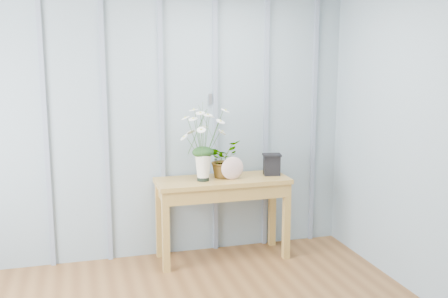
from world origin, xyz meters
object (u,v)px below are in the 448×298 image
object	(u,v)px
sideboard	(222,191)
daisy_vase	(203,134)
felt_disc_vessel	(232,168)
carved_box	(272,164)

from	to	relation	value
sideboard	daisy_vase	size ratio (longest dim) A/B	1.81
daisy_vase	sideboard	bearing A→B (deg)	9.77
daisy_vase	felt_disc_vessel	bearing A→B (deg)	-5.93
daisy_vase	carved_box	distance (m)	0.74
daisy_vase	felt_disc_vessel	size ratio (longest dim) A/B	3.19
daisy_vase	carved_box	bearing A→B (deg)	3.62
sideboard	carved_box	bearing A→B (deg)	1.19
carved_box	felt_disc_vessel	bearing A→B (deg)	-170.23
felt_disc_vessel	carved_box	distance (m)	0.41
felt_disc_vessel	carved_box	size ratio (longest dim) A/B	1.04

